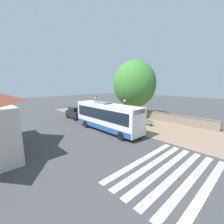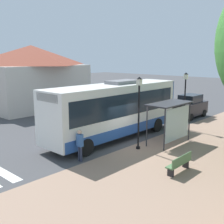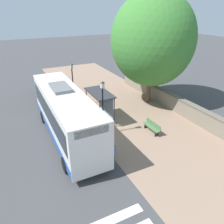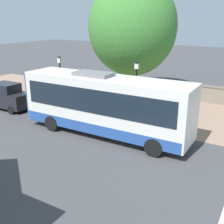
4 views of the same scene
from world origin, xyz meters
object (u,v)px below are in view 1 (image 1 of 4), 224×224
at_px(bus_shelter, 118,111).
at_px(parked_car_behind_bus, 75,113).
at_px(bench, 147,122).
at_px(shade_tree, 134,84).
at_px(pedestrian, 141,128).
at_px(street_lamp_far, 96,106).
at_px(bus, 107,116).
at_px(street_lamp_near, 125,111).

distance_m(bus_shelter, parked_car_behind_bus, 8.65).
relative_size(bench, shade_tree, 0.17).
xyz_separation_m(pedestrian, parked_car_behind_bus, (1.03, -13.95, -0.01)).
height_order(street_lamp_far, parked_car_behind_bus, street_lamp_far).
bearing_deg(bench, bus_shelter, -53.56).
distance_m(street_lamp_far, parked_car_behind_bus, 4.75).
bearing_deg(shade_tree, bus_shelter, 14.69).
height_order(bus, shade_tree, shade_tree).
height_order(bus, street_lamp_far, street_lamp_far).
bearing_deg(street_lamp_far, shade_tree, 162.05).
bearing_deg(street_lamp_far, street_lamp_near, 93.44).
bearing_deg(parked_car_behind_bus, bench, 115.55).
relative_size(bus, shade_tree, 1.01).
height_order(bench, street_lamp_near, street_lamp_near).
relative_size(bus, street_lamp_near, 2.47).
distance_m(street_lamp_near, street_lamp_far, 6.15).
bearing_deg(bus, shade_tree, -162.57).
relative_size(pedestrian, parked_car_behind_bus, 0.43).
xyz_separation_m(pedestrian, bench, (-4.59, -2.21, -0.53)).
bearing_deg(bus_shelter, bench, 126.44).
relative_size(pedestrian, street_lamp_far, 0.40).
distance_m(bus, bench, 6.74).
xyz_separation_m(bench, shade_tree, (-3.29, -5.24, 5.70)).
bearing_deg(street_lamp_near, shade_tree, -150.99).
height_order(bus_shelter, pedestrian, bus_shelter).
xyz_separation_m(bus, parked_car_behind_bus, (-0.55, -9.47, -0.99)).
bearing_deg(bus, parked_car_behind_bus, -93.31).
distance_m(bench, street_lamp_near, 4.36).
relative_size(bench, street_lamp_near, 0.41).
bearing_deg(pedestrian, bench, -154.25).
relative_size(bus_shelter, street_lamp_far, 0.76).
relative_size(pedestrian, bench, 0.97).
height_order(bench, shade_tree, shade_tree).
height_order(street_lamp_near, shade_tree, shade_tree).
bearing_deg(bus, street_lamp_near, 162.26).
relative_size(bus_shelter, shade_tree, 0.31).
bearing_deg(street_lamp_near, bus_shelter, -110.92).
bearing_deg(bus_shelter, street_lamp_near, 69.08).
height_order(pedestrian, street_lamp_far, street_lamp_far).
distance_m(bus_shelter, street_lamp_near, 2.42).
relative_size(street_lamp_far, shade_tree, 0.41).
bearing_deg(parked_car_behind_bus, shade_tree, 143.87).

